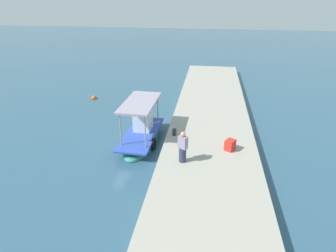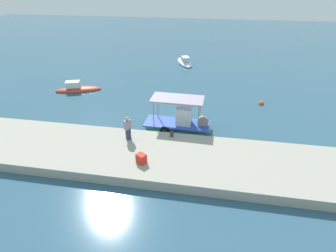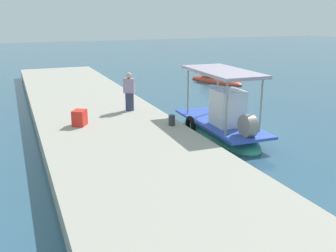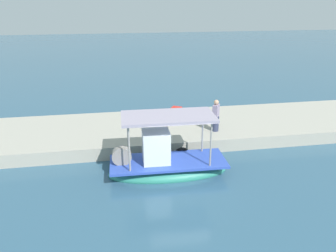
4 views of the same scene
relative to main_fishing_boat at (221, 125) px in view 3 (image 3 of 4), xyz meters
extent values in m
plane|color=#315870|center=(-0.42, 0.38, -0.46)|extent=(120.00, 120.00, 0.00)
cube|color=#A7A394|center=(-0.42, -4.12, -0.14)|extent=(36.00, 5.13, 0.64)
ellipsoid|color=teal|center=(-0.10, 0.01, -0.40)|extent=(5.11, 1.97, 0.83)
cube|color=#314FB7|center=(-0.10, 0.01, 0.07)|extent=(4.91, 1.96, 0.10)
cube|color=silver|center=(0.40, 0.00, 0.74)|extent=(1.13, 1.03, 1.44)
cylinder|color=gray|center=(1.54, 0.65, 1.01)|extent=(0.07, 0.07, 1.99)
cylinder|color=gray|center=(1.50, -0.73, 1.01)|extent=(0.07, 0.07, 1.99)
cylinder|color=gray|center=(-1.70, 0.75, 1.01)|extent=(0.07, 0.07, 1.99)
cylinder|color=gray|center=(-1.74, -0.63, 1.01)|extent=(0.07, 0.07, 1.99)
cube|color=#A297AA|center=(-0.10, 0.01, 2.07)|extent=(3.79, 1.89, 0.12)
torus|color=black|center=(-0.89, -0.91, -0.13)|extent=(0.74, 0.20, 0.74)
cylinder|color=gray|center=(1.82, -0.04, 0.47)|extent=(0.81, 0.37, 0.80)
cylinder|color=#2F3652|center=(-3.01, -2.78, 0.55)|extent=(0.50, 0.50, 0.76)
cube|color=#9484A0|center=(-3.01, -2.78, 1.25)|extent=(0.47, 0.53, 0.63)
sphere|color=tan|center=(-3.01, -2.78, 1.68)|extent=(0.25, 0.25, 0.25)
cylinder|color=#2D2D33|center=(-0.19, -2.02, 0.37)|extent=(0.24, 0.24, 0.39)
cube|color=red|center=(-1.48, -5.18, 0.46)|extent=(0.68, 0.65, 0.58)
ellipsoid|color=#BE3F2C|center=(-11.08, 6.05, -0.39)|extent=(4.72, 2.81, 0.65)
cube|color=silver|center=(-11.50, 5.90, 0.24)|extent=(1.55, 1.23, 0.61)
camera|label=1|loc=(-15.23, -3.88, 7.87)|focal=30.71mm
camera|label=2|loc=(2.13, -17.06, 9.71)|focal=28.08mm
camera|label=3|loc=(12.20, -7.31, 4.09)|focal=40.31mm
camera|label=4|loc=(2.08, 12.56, 6.56)|focal=36.12mm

